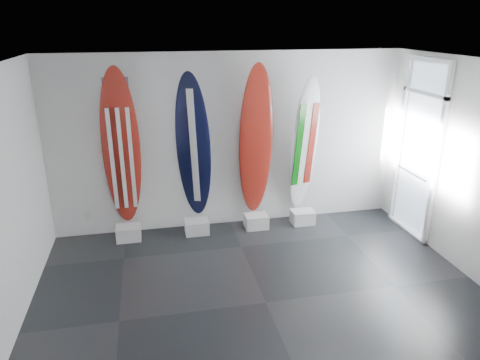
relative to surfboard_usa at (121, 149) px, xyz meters
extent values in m
plane|color=black|center=(1.78, -2.28, -1.54)|extent=(6.00, 6.00, 0.00)
plane|color=white|center=(1.78, -2.28, 1.46)|extent=(6.00, 6.00, 0.00)
plane|color=white|center=(1.78, 0.22, -0.04)|extent=(6.00, 0.00, 6.00)
plane|color=white|center=(1.78, -4.78, -0.04)|extent=(6.00, 0.00, 6.00)
cube|color=white|center=(0.00, -0.10, -1.42)|extent=(0.40, 0.30, 0.24)
ellipsoid|color=maroon|center=(0.00, 0.00, 0.00)|extent=(0.60, 0.35, 2.61)
cube|color=white|center=(1.14, -0.10, -1.42)|extent=(0.40, 0.30, 0.24)
ellipsoid|color=black|center=(1.14, 0.00, -0.05)|extent=(0.69, 0.62, 2.52)
cube|color=white|center=(2.19, -0.10, -1.42)|extent=(0.40, 0.30, 0.24)
ellipsoid|color=maroon|center=(2.19, 0.00, 0.00)|extent=(0.61, 0.31, 2.61)
cube|color=white|center=(3.05, -0.10, -1.42)|extent=(0.40, 0.30, 0.24)
ellipsoid|color=silver|center=(3.05, 0.00, -0.11)|extent=(0.62, 0.50, 2.40)
cube|color=silver|center=(-0.67, 0.20, -1.19)|extent=(0.09, 0.02, 0.13)
camera|label=1|loc=(0.45, -7.00, 1.93)|focal=33.29mm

